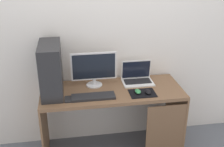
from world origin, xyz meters
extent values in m
cube|color=silver|center=(0.00, 0.33, 1.30)|extent=(4.00, 0.04, 2.60)
cube|color=brown|center=(0.00, 0.00, 0.75)|extent=(1.44, 0.58, 0.03)
cube|color=brown|center=(-0.71, 0.00, 0.37)|extent=(0.02, 0.58, 0.73)
cube|color=brown|center=(0.71, 0.00, 0.37)|extent=(0.02, 0.58, 0.73)
cube|color=brown|center=(0.50, -0.28, 0.40)|extent=(0.40, 0.01, 0.59)
cube|color=#232326|center=(-0.59, 0.03, 1.02)|extent=(0.20, 0.47, 0.51)
cylinder|color=silver|center=(-0.17, 0.13, 0.77)|extent=(0.17, 0.17, 0.01)
cylinder|color=silver|center=(-0.17, 0.13, 0.81)|extent=(0.04, 0.04, 0.06)
cube|color=silver|center=(-0.17, 0.12, 0.99)|extent=(0.47, 0.02, 0.29)
cube|color=black|center=(-0.17, 0.11, 0.99)|extent=(0.44, 0.00, 0.26)
cube|color=white|center=(0.30, 0.11, 0.77)|extent=(0.33, 0.22, 0.01)
cube|color=black|center=(0.30, 0.13, 0.78)|extent=(0.29, 0.14, 0.00)
cube|color=white|center=(0.30, 0.21, 0.89)|extent=(0.33, 0.03, 0.21)
cube|color=black|center=(0.30, 0.20, 0.88)|extent=(0.30, 0.02, 0.19)
cube|color=#232326|center=(-0.20, -0.14, 0.78)|extent=(0.42, 0.14, 0.02)
cube|color=black|center=(0.29, -0.13, 0.77)|extent=(0.26, 0.20, 0.00)
ellipsoid|color=#338C4C|center=(0.24, -0.12, 0.79)|extent=(0.06, 0.10, 0.03)
ellipsoid|color=black|center=(0.34, -0.15, 0.79)|extent=(0.06, 0.10, 0.03)
cube|color=#232326|center=(-0.45, -0.14, 0.77)|extent=(0.07, 0.13, 0.01)
camera|label=1|loc=(-0.41, -2.52, 2.06)|focal=44.90mm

